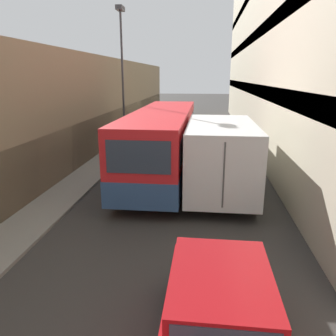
{
  "coord_description": "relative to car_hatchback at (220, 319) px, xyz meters",
  "views": [
    {
      "loc": [
        1.14,
        0.79,
        4.52
      ],
      "look_at": [
        -0.05,
        11.09,
        1.6
      ],
      "focal_mm": 35.0,
      "sensor_mm": 36.0,
      "label": 1
    }
  ],
  "objects": [
    {
      "name": "building_left_shopfront",
      "position": [
        -7.65,
        9.79,
        1.8
      ],
      "size": [
        2.4,
        60.0,
        5.7
      ],
      "color": "#847056",
      "rests_on": "ground_plane"
    },
    {
      "name": "box_truck",
      "position": [
        0.27,
        8.73,
        0.76
      ],
      "size": [
        2.48,
        7.54,
        2.83
      ],
      "color": "silver",
      "rests_on": "ground_plane"
    },
    {
      "name": "sidewalk_left",
      "position": [
        -5.74,
        9.79,
        -0.73
      ],
      "size": [
        1.62,
        60.0,
        0.11
      ],
      "color": "gray",
      "rests_on": "ground_plane"
    },
    {
      "name": "ground_plane",
      "position": [
        -1.46,
        9.79,
        -0.78
      ],
      "size": [
        150.0,
        150.0,
        0.0
      ],
      "primitive_type": "plane",
      "color": "#33302D"
    },
    {
      "name": "bus",
      "position": [
        -2.31,
        10.62,
        0.81
      ],
      "size": [
        2.47,
        11.3,
        2.99
      ],
      "color": "red",
      "rests_on": "ground_plane"
    },
    {
      "name": "car_hatchback",
      "position": [
        0.0,
        0.0,
        0.0
      ],
      "size": [
        1.81,
        4.01,
        1.58
      ],
      "color": "#9E0F14",
      "rests_on": "ground_plane"
    },
    {
      "name": "street_lamp",
      "position": [
        -5.17,
        14.75,
        4.79
      ],
      "size": [
        0.36,
        0.8,
        8.11
      ],
      "color": "#38383D",
      "rests_on": "sidewalk_left"
    }
  ]
}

